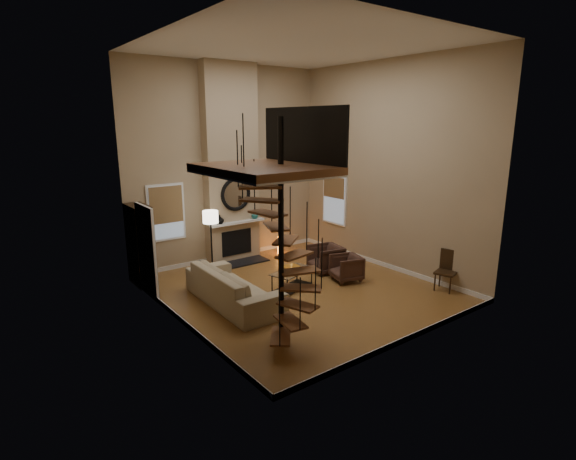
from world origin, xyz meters
TOP-DOWN VIEW (x-y plane):
  - ground at (0.00, 0.00)m, footprint 6.00×6.50m
  - back_wall at (0.00, 3.25)m, footprint 6.00×0.02m
  - front_wall at (0.00, -3.25)m, footprint 6.00×0.02m
  - left_wall at (-3.00, 0.00)m, footprint 0.02×6.50m
  - right_wall at (3.00, 0.00)m, footprint 0.02×6.50m
  - ceiling at (0.00, 0.00)m, footprint 6.00×6.50m
  - baseboard_back at (0.00, 3.24)m, footprint 6.00×0.02m
  - baseboard_front at (0.00, -3.24)m, footprint 6.00×0.02m
  - baseboard_left at (-2.99, 0.00)m, footprint 0.02×6.50m
  - baseboard_right at (2.99, 0.00)m, footprint 0.02×6.50m
  - chimney_breast at (0.00, 3.06)m, footprint 1.60×0.38m
  - hearth at (0.00, 2.57)m, footprint 1.50×0.60m
  - firebox at (0.00, 2.86)m, footprint 0.95×0.02m
  - mantel at (0.00, 2.78)m, footprint 1.70×0.18m
  - mirror_frame at (0.00, 2.84)m, footprint 0.94×0.10m
  - mirror_disc at (0.00, 2.85)m, footprint 0.80×0.01m
  - vase_left at (-0.55, 2.82)m, footprint 0.24×0.24m
  - vase_right at (0.60, 2.82)m, footprint 0.20×0.20m
  - window_back at (-1.90, 3.22)m, footprint 1.02×0.06m
  - window_right at (2.97, 2.00)m, footprint 0.06×1.02m
  - entry_door at (-2.95, 1.80)m, footprint 0.10×1.05m
  - loft at (-2.04, -1.80)m, footprint 1.70×2.20m
  - spiral_stair at (-1.78, -1.79)m, footprint 1.47×1.47m
  - hutch at (-2.79, 2.80)m, footprint 0.43×0.91m
  - sofa at (-1.66, 0.23)m, footprint 1.14×2.78m
  - armchair_near at (1.50, 0.60)m, footprint 0.95×0.93m
  - armchair_far at (1.40, -0.28)m, footprint 0.87×0.85m
  - coffee_table at (-0.05, 0.15)m, footprint 1.27×0.90m
  - bowl at (-0.05, 0.20)m, footprint 0.41×0.41m
  - book at (0.30, 0.00)m, footprint 0.34×0.37m
  - floor_lamp at (-1.12, 2.24)m, footprint 0.40×0.40m
  - accent_lamp at (1.41, 2.70)m, footprint 0.15×0.15m
  - side_chair at (2.88, -2.10)m, footprint 0.56×0.56m

SIDE VIEW (x-z plane):
  - ground at x=0.00m, z-range -0.01..0.00m
  - hearth at x=0.00m, z-range 0.00..0.04m
  - baseboard_back at x=0.00m, z-range 0.00..0.12m
  - baseboard_front at x=0.00m, z-range 0.00..0.12m
  - baseboard_left at x=-2.99m, z-range 0.00..0.12m
  - baseboard_right at x=2.99m, z-range 0.00..0.12m
  - accent_lamp at x=1.41m, z-range -0.02..0.52m
  - coffee_table at x=-0.05m, z-range 0.06..0.50m
  - armchair_near at x=1.50m, z-range -0.01..0.72m
  - armchair_far at x=1.40m, z-range 0.03..0.67m
  - sofa at x=-1.66m, z-range -0.01..0.80m
  - book at x=0.30m, z-range 0.45..0.48m
  - bowl at x=-0.05m, z-range 0.45..0.55m
  - side_chair at x=2.88m, z-range 0.04..1.01m
  - firebox at x=0.00m, z-range 0.19..0.91m
  - hutch at x=-2.79m, z-range -0.06..1.96m
  - entry_door at x=-2.95m, z-range -0.03..2.13m
  - mantel at x=0.00m, z-range 1.12..1.18m
  - vase_right at x=0.60m, z-range 1.18..1.39m
  - vase_left at x=-0.55m, z-range 1.18..1.43m
  - floor_lamp at x=-1.12m, z-range 0.56..2.27m
  - window_back at x=-1.90m, z-range 0.86..2.38m
  - window_right at x=2.97m, z-range 0.87..2.39m
  - spiral_stair at x=-1.78m, z-range -0.25..3.81m
  - mirror_frame at x=0.00m, z-range 1.48..2.42m
  - mirror_disc at x=0.00m, z-range 1.55..2.35m
  - back_wall at x=0.00m, z-range 0.00..5.50m
  - front_wall at x=0.00m, z-range 0.00..5.50m
  - left_wall at x=-3.00m, z-range 0.00..5.50m
  - right_wall at x=3.00m, z-range 0.00..5.50m
  - chimney_breast at x=0.00m, z-range 0.00..5.50m
  - loft at x=-2.04m, z-range 2.69..3.78m
  - ceiling at x=0.00m, z-range 5.49..5.50m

